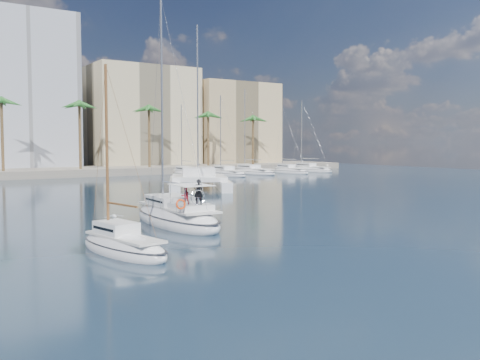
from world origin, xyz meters
TOP-DOWN VIEW (x-y plane):
  - ground at (0.00, 0.00)m, footprint 160.00×160.00m
  - quay at (0.00, 61.00)m, footprint 120.00×14.00m
  - building_beige at (22.00, 70.00)m, footprint 20.00×14.00m
  - building_tan_right at (42.00, 68.00)m, footprint 18.00×12.00m
  - palm_centre at (0.00, 57.00)m, footprint 3.60×3.60m
  - palm_right at (34.00, 57.00)m, footprint 3.60×3.60m
  - main_sloop at (-3.92, 2.74)m, footprint 4.02×11.08m
  - small_sloop at (-10.34, -4.30)m, footprint 3.29×7.15m
  - catamaran at (10.87, 26.37)m, footprint 12.16×15.18m
  - seagull at (-8.39, 2.24)m, footprint 1.18×0.51m
  - moored_yacht_a at (20.00, 47.00)m, footprint 3.37×9.52m
  - moored_yacht_b at (26.50, 45.00)m, footprint 3.32×10.83m
  - moored_yacht_c at (33.00, 47.00)m, footprint 3.98×12.33m
  - moored_yacht_d at (39.50, 45.00)m, footprint 3.52×9.55m
  - moored_yacht_e at (46.00, 47.00)m, footprint 4.61×11.11m

SIDE VIEW (x-z plane):
  - ground at x=0.00m, z-range 0.00..0.00m
  - moored_yacht_a at x=20.00m, z-range -5.95..5.95m
  - moored_yacht_b at x=26.50m, z-range -6.86..6.86m
  - moored_yacht_c at x=33.00m, z-range -7.77..7.77m
  - moored_yacht_d at x=39.50m, z-range -5.95..5.95m
  - moored_yacht_e at x=46.00m, z-range -6.86..6.86m
  - small_sloop at x=-10.34m, z-range -4.56..5.34m
  - main_sloop at x=-3.92m, z-range -7.60..8.61m
  - quay at x=0.00m, z-range 0.00..1.20m
  - seagull at x=-8.39m, z-range 0.82..1.04m
  - catamaran at x=10.87m, z-range -8.62..10.98m
  - building_tan_right at x=42.00m, z-range 0.00..18.00m
  - building_beige at x=22.00m, z-range 0.00..20.00m
  - palm_centre at x=0.00m, z-range 4.13..16.43m
  - palm_right at x=34.00m, z-range 4.13..16.43m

